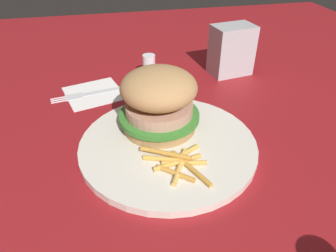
% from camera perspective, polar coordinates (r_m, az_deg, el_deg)
% --- Properties ---
extents(ground_plane, '(1.60, 1.60, 0.00)m').
position_cam_1_polar(ground_plane, '(0.51, -1.24, -2.21)').
color(ground_plane, maroon).
extents(plate, '(0.28, 0.28, 0.01)m').
position_cam_1_polar(plate, '(0.49, -0.00, -3.47)').
color(plate, silver).
rests_on(plate, ground_plane).
extents(sandwich, '(0.13, 0.13, 0.10)m').
position_cam_1_polar(sandwich, '(0.49, -2.19, 4.78)').
color(sandwich, tan).
rests_on(sandwich, plate).
extents(fries_pile, '(0.09, 0.09, 0.01)m').
position_cam_1_polar(fries_pile, '(0.44, 1.84, -6.75)').
color(fries_pile, gold).
rests_on(fries_pile, plate).
extents(napkin, '(0.14, 0.14, 0.00)m').
position_cam_1_polar(napkin, '(0.66, -13.55, 5.98)').
color(napkin, white).
rests_on(napkin, ground_plane).
extents(fork, '(0.17, 0.05, 0.00)m').
position_cam_1_polar(fork, '(0.66, -13.71, 6.14)').
color(fork, silver).
rests_on(fork, napkin).
extents(napkin_dispenser, '(0.10, 0.07, 0.11)m').
position_cam_1_polar(napkin_dispenser, '(0.72, 11.68, 13.60)').
color(napkin_dispenser, '#B7BABF').
rests_on(napkin_dispenser, ground_plane).
extents(salt_shaker, '(0.03, 0.03, 0.06)m').
position_cam_1_polar(salt_shaker, '(0.69, -3.52, 10.87)').
color(salt_shaker, white).
rests_on(salt_shaker, ground_plane).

